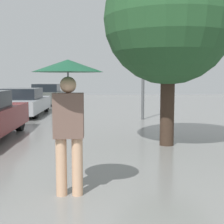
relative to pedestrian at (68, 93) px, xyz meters
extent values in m
cylinder|color=tan|center=(-0.11, 0.00, -1.01)|extent=(0.15, 0.15, 0.81)
cylinder|color=tan|center=(0.11, 0.00, -1.01)|extent=(0.15, 0.15, 0.81)
cube|color=brown|center=(0.00, 0.00, -0.30)|extent=(0.40, 0.23, 0.60)
sphere|color=tan|center=(0.00, 0.00, 0.11)|extent=(0.22, 0.22, 0.22)
cylinder|color=#515456|center=(0.00, 0.00, -0.04)|extent=(0.02, 0.02, 0.64)
cone|color=#14472D|center=(0.00, 0.00, 0.36)|extent=(0.94, 0.94, 0.17)
cylinder|color=black|center=(-2.02, 5.47, -1.08)|extent=(0.18, 0.67, 0.67)
cube|color=#9EA3A8|center=(-2.98, 9.77, -0.96)|extent=(1.87, 4.33, 0.56)
cube|color=black|center=(-2.98, 9.55, -0.46)|extent=(1.59, 1.95, 0.46)
cylinder|color=black|center=(-3.82, 11.11, -1.10)|extent=(0.18, 0.62, 0.62)
cylinder|color=black|center=(-2.14, 11.11, -1.10)|extent=(0.18, 0.62, 0.62)
cylinder|color=black|center=(-2.14, 8.43, -1.10)|extent=(0.18, 0.62, 0.62)
cube|color=#4C514C|center=(-2.75, 15.29, -0.92)|extent=(1.73, 3.91, 0.64)
cube|color=black|center=(-2.75, 15.10, -0.37)|extent=(1.47, 1.76, 0.47)
cylinder|color=black|center=(-3.53, 16.50, -1.11)|extent=(0.18, 0.60, 0.60)
cylinder|color=black|center=(-1.97, 16.50, -1.11)|extent=(0.18, 0.60, 0.60)
cylinder|color=black|center=(-3.53, 14.08, -1.11)|extent=(0.18, 0.60, 0.60)
cylinder|color=black|center=(-1.97, 14.08, -1.11)|extent=(0.18, 0.60, 0.60)
cylinder|color=#38281E|center=(2.05, 3.17, -0.34)|extent=(0.33, 0.33, 2.14)
sphere|color=#234C28|center=(2.05, 3.17, 1.56)|extent=(3.03, 3.03, 3.03)
cylinder|color=#515456|center=(2.15, 7.93, 0.64)|extent=(0.12, 0.12, 4.10)
sphere|color=beige|center=(2.15, 7.93, 2.78)|extent=(0.30, 0.30, 0.30)
camera|label=1|loc=(0.40, -4.18, 0.19)|focal=50.00mm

